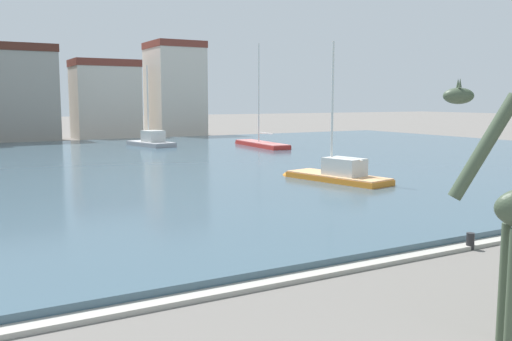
{
  "coord_description": "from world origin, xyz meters",
  "views": [
    {
      "loc": [
        -8.33,
        -2.98,
        4.46
      ],
      "look_at": [
        0.42,
        12.47,
        2.2
      ],
      "focal_mm": 39.27,
      "sensor_mm": 36.0,
      "label": 1
    }
  ],
  "objects_px": {
    "mooring_bollard": "(470,241)",
    "sailboat_red": "(258,145)",
    "sailboat_grey": "(149,143)",
    "sailboat_orange": "(332,176)"
  },
  "relations": [
    {
      "from": "mooring_bollard",
      "to": "sailboat_grey",
      "type": "bearing_deg",
      "value": 85.79
    },
    {
      "from": "sailboat_orange",
      "to": "mooring_bollard",
      "type": "distance_m",
      "value": 12.59
    },
    {
      "from": "sailboat_orange",
      "to": "sailboat_grey",
      "type": "relative_size",
      "value": 0.99
    },
    {
      "from": "mooring_bollard",
      "to": "sailboat_red",
      "type": "bearing_deg",
      "value": 70.95
    },
    {
      "from": "sailboat_red",
      "to": "mooring_bollard",
      "type": "height_order",
      "value": "sailboat_red"
    },
    {
      "from": "sailboat_red",
      "to": "sailboat_grey",
      "type": "height_order",
      "value": "sailboat_red"
    },
    {
      "from": "sailboat_red",
      "to": "mooring_bollard",
      "type": "distance_m",
      "value": 34.49
    },
    {
      "from": "sailboat_red",
      "to": "mooring_bollard",
      "type": "bearing_deg",
      "value": -109.05
    },
    {
      "from": "sailboat_orange",
      "to": "mooring_bollard",
      "type": "relative_size",
      "value": 14.75
    },
    {
      "from": "sailboat_red",
      "to": "mooring_bollard",
      "type": "relative_size",
      "value": 18.7
    }
  ]
}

